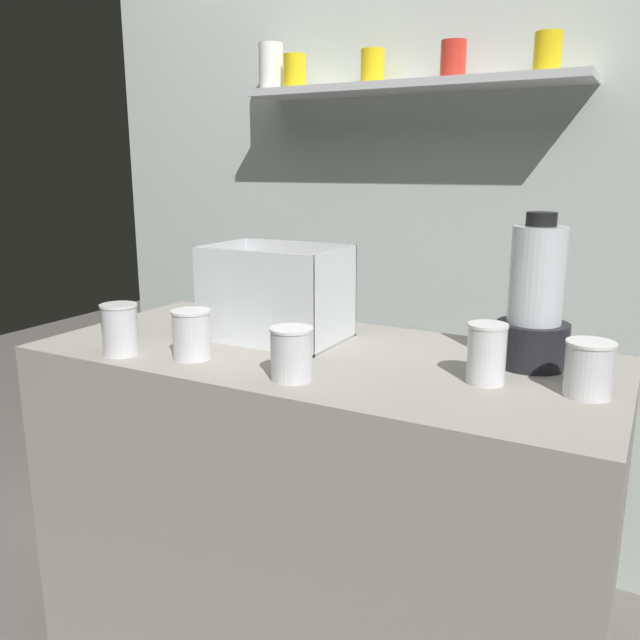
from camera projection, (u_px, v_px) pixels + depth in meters
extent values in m
cube|color=#9E998E|center=(320.00, 518.00, 1.69)|extent=(1.40, 0.64, 0.90)
cube|color=silver|center=(429.00, 195.00, 2.16)|extent=(2.60, 0.04, 2.50)
cube|color=silver|center=(410.00, 87.00, 2.00)|extent=(1.08, 0.20, 0.02)
cylinder|color=yellow|center=(295.00, 72.00, 2.16)|extent=(0.08, 0.08, 0.11)
cylinder|color=yellow|center=(373.00, 67.00, 2.06)|extent=(0.08, 0.08, 0.11)
cylinder|color=red|center=(453.00, 60.00, 1.92)|extent=(0.08, 0.08, 0.11)
cylinder|color=yellow|center=(548.00, 53.00, 1.80)|extent=(0.08, 0.08, 0.11)
cylinder|color=white|center=(271.00, 67.00, 2.21)|extent=(0.08, 0.08, 0.15)
cube|color=white|center=(277.00, 336.00, 1.72)|extent=(0.35, 0.24, 0.01)
cube|color=white|center=(252.00, 300.00, 1.59)|extent=(0.35, 0.01, 0.24)
cube|color=white|center=(299.00, 285.00, 1.79)|extent=(0.35, 0.01, 0.24)
cube|color=white|center=(223.00, 287.00, 1.77)|extent=(0.01, 0.24, 0.24)
cube|color=white|center=(335.00, 299.00, 1.61)|extent=(0.01, 0.24, 0.24)
cone|color=orange|center=(275.00, 328.00, 1.71)|extent=(0.14, 0.10, 0.03)
cone|color=orange|center=(275.00, 327.00, 1.72)|extent=(0.18, 0.05, 0.03)
cone|color=orange|center=(299.00, 332.00, 1.70)|extent=(0.07, 0.14, 0.03)
cone|color=orange|center=(270.00, 328.00, 1.72)|extent=(0.07, 0.18, 0.03)
cone|color=orange|center=(260.00, 314.00, 1.72)|extent=(0.15, 0.04, 0.03)
cone|color=orange|center=(281.00, 316.00, 1.71)|extent=(0.14, 0.17, 0.03)
cone|color=orange|center=(261.00, 317.00, 1.74)|extent=(0.03, 0.15, 0.03)
cone|color=orange|center=(286.00, 324.00, 1.67)|extent=(0.14, 0.11, 0.03)
cylinder|color=black|center=(532.00, 344.00, 1.46)|extent=(0.16, 0.16, 0.10)
cylinder|color=silver|center=(537.00, 275.00, 1.43)|extent=(0.12, 0.12, 0.22)
cylinder|color=orange|center=(534.00, 314.00, 1.45)|extent=(0.11, 0.11, 0.04)
cylinder|color=black|center=(542.00, 219.00, 1.40)|extent=(0.07, 0.07, 0.03)
cylinder|color=white|center=(120.00, 331.00, 1.55)|extent=(0.08, 0.08, 0.12)
cylinder|color=maroon|center=(120.00, 334.00, 1.55)|extent=(0.08, 0.08, 0.10)
cylinder|color=white|center=(118.00, 305.00, 1.54)|extent=(0.09, 0.09, 0.01)
cylinder|color=white|center=(192.00, 336.00, 1.52)|extent=(0.09, 0.09, 0.11)
cylinder|color=red|center=(192.00, 343.00, 1.52)|extent=(0.08, 0.08, 0.08)
cylinder|color=white|center=(191.00, 312.00, 1.51)|extent=(0.09, 0.09, 0.01)
cylinder|color=white|center=(292.00, 355.00, 1.37)|extent=(0.09, 0.09, 0.11)
cylinder|color=yellow|center=(292.00, 364.00, 1.37)|extent=(0.08, 0.08, 0.07)
cylinder|color=white|center=(291.00, 329.00, 1.35)|extent=(0.09, 0.09, 0.01)
cylinder|color=white|center=(486.00, 355.00, 1.34)|extent=(0.08, 0.08, 0.12)
cylinder|color=maroon|center=(486.00, 360.00, 1.35)|extent=(0.07, 0.07, 0.10)
cylinder|color=white|center=(488.00, 325.00, 1.33)|extent=(0.08, 0.08, 0.01)
cylinder|color=white|center=(589.00, 370.00, 1.27)|extent=(0.09, 0.09, 0.10)
cylinder|color=orange|center=(588.00, 376.00, 1.27)|extent=(0.08, 0.08, 0.08)
cylinder|color=white|center=(591.00, 343.00, 1.25)|extent=(0.10, 0.10, 0.01)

